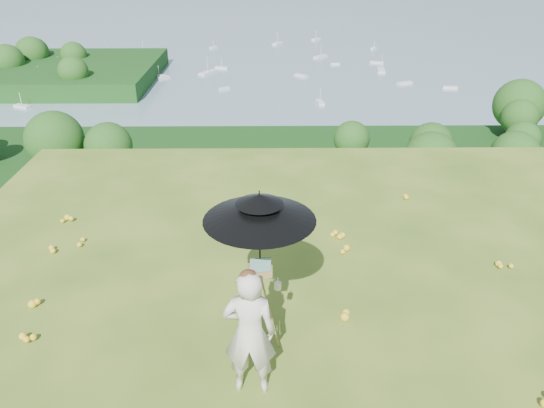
{
  "coord_description": "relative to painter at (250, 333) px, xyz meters",
  "views": [
    {
      "loc": [
        -1.03,
        -6.25,
        5.03
      ],
      "look_at": [
        -0.95,
        1.62,
        1.05
      ],
      "focal_mm": 35.0,
      "sensor_mm": 36.0,
      "label": 1
    }
  ],
  "objects": [
    {
      "name": "painter",
      "position": [
        0.0,
        0.0,
        0.0
      ],
      "size": [
        0.65,
        0.45,
        1.73
      ],
      "primitive_type": "imported",
      "rotation": [
        0.0,
        0.0,
        3.09
      ],
      "color": "silver",
      "rests_on": "ground"
    },
    {
      "name": "wildflowers",
      "position": [
        1.24,
        1.63,
        -0.8
      ],
      "size": [
        10.0,
        10.5,
        0.12
      ],
      "primitive_type": null,
      "color": "yellow",
      "rests_on": "ground"
    },
    {
      "name": "shoreline_tier",
      "position": [
        1.24,
        76.38,
        -36.86
      ],
      "size": [
        170.0,
        28.0,
        8.0
      ],
      "primitive_type": "cube",
      "color": "#6C6756",
      "rests_on": "bay_water"
    },
    {
      "name": "peninsula",
      "position": [
        -73.76,
        156.38,
        -29.86
      ],
      "size": [
        90.0,
        60.0,
        12.0
      ],
      "primitive_type": null,
      "color": "black",
      "rests_on": "bay_water"
    },
    {
      "name": "moored_boats",
      "position": [
        -11.26,
        162.38,
        -34.51
      ],
      "size": [
        140.0,
        140.0,
        0.7
      ],
      "primitive_type": null,
      "color": "silver",
      "rests_on": "bay_water"
    },
    {
      "name": "painter_cap",
      "position": [
        0.0,
        0.0,
        0.82
      ],
      "size": [
        0.24,
        0.28,
        0.1
      ],
      "primitive_type": null,
      "rotation": [
        0.0,
        0.0,
        -0.12
      ],
      "color": "#CE717A",
      "rests_on": "painter"
    },
    {
      "name": "harbor_town",
      "position": [
        1.24,
        76.38,
        -30.36
      ],
      "size": [
        110.0,
        22.0,
        5.0
      ],
      "primitive_type": null,
      "color": "silver",
      "rests_on": "shoreline_tier"
    },
    {
      "name": "field_easel",
      "position": [
        0.12,
        0.6,
        -0.09
      ],
      "size": [
        0.66,
        0.66,
        1.56
      ],
      "primitive_type": null,
      "rotation": [
        0.0,
        0.0,
        0.12
      ],
      "color": "#9D6B42",
      "rests_on": "ground"
    },
    {
      "name": "bay_water",
      "position": [
        1.24,
        241.38,
        -34.86
      ],
      "size": [
        700.0,
        700.0,
        0.0
      ],
      "primitive_type": "plane",
      "color": "#7194A2",
      "rests_on": "ground"
    },
    {
      "name": "forest_slope",
      "position": [
        1.24,
        36.38,
        -29.86
      ],
      "size": [
        140.0,
        56.0,
        22.0
      ],
      "primitive_type": "cube",
      "color": "black",
      "rests_on": "bay_water"
    },
    {
      "name": "ground",
      "position": [
        1.24,
        1.38,
        -0.86
      ],
      "size": [
        14.0,
        14.0,
        0.0
      ],
      "primitive_type": "plane",
      "color": "#40641C",
      "rests_on": "ground"
    },
    {
      "name": "slope_trees",
      "position": [
        1.24,
        36.38,
        -15.86
      ],
      "size": [
        110.0,
        50.0,
        6.0
      ],
      "primitive_type": null,
      "color": "#1F4314",
      "rests_on": "forest_slope"
    },
    {
      "name": "sun_umbrella",
      "position": [
        0.12,
        0.63,
        0.99
      ],
      "size": [
        1.42,
        1.42,
        1.14
      ],
      "primitive_type": null,
      "rotation": [
        0.0,
        0.0,
        0.05
      ],
      "color": "black",
      "rests_on": "field_easel"
    }
  ]
}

